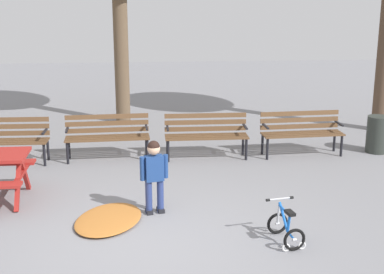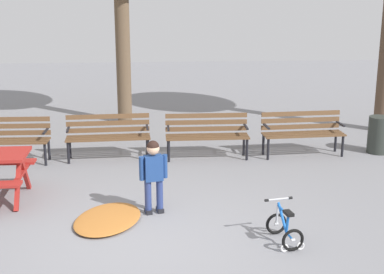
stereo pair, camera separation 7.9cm
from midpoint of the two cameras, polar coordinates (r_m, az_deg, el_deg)
ground at (r=7.48m, az=-5.14°, el=-10.66°), size 36.00×36.00×0.00m
park_bench_far_left at (r=11.08m, az=-18.67°, el=0.03°), size 1.61×0.49×0.85m
park_bench_left at (r=10.88m, az=-8.83°, el=0.40°), size 1.62×0.54×0.85m
park_bench_right at (r=10.84m, az=1.24°, el=0.53°), size 1.60×0.46×0.85m
park_bench_far_right at (r=11.23m, az=10.87°, el=0.77°), size 1.63×0.55×0.85m
child_standing at (r=8.15m, az=-4.16°, el=-3.45°), size 0.41×0.22×1.11m
kids_bicycle at (r=7.47m, az=9.25°, el=-9.13°), size 0.45×0.61×0.54m
leaf_pile at (r=8.14m, az=-8.78°, el=-8.27°), size 1.25×1.48×0.07m
trash_bin at (r=11.80m, az=18.21°, el=0.26°), size 0.44×0.44×0.74m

